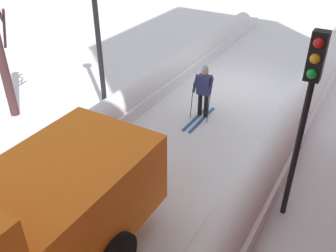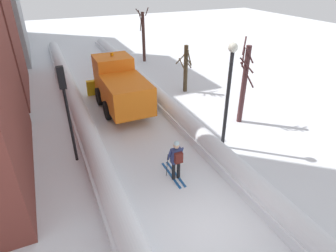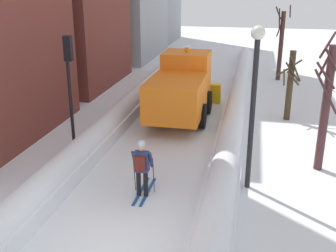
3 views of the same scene
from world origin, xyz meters
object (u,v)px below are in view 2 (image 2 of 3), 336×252
street_lamp (229,85)px  bare_tree_near (244,84)px  plow_truck (120,85)px  traffic_light_pole (65,98)px  bare_tree_far (143,36)px  skier (176,159)px  bare_tree_mid (186,68)px

street_lamp → bare_tree_near: size_ratio=1.07×
plow_truck → traffic_light_pole: (-3.39, -4.38, 1.54)m
bare_tree_far → traffic_light_pole: bearing=-121.2°
plow_truck → traffic_light_pole: 5.75m
bare_tree_near → skier: bearing=-150.5°
bare_tree_near → bare_tree_far: (-0.78, 13.51, 0.06)m
plow_truck → street_lamp: 7.23m
skier → bare_tree_near: 6.36m
traffic_light_pole → bare_tree_mid: bearing=32.6°
bare_tree_near → bare_tree_far: bare_tree_far is taller
bare_tree_mid → street_lamp: bearing=-102.8°
bare_tree_mid → bare_tree_far: (-0.07, 8.20, 0.63)m
bare_tree_mid → bare_tree_far: bare_tree_far is taller
street_lamp → bare_tree_mid: (1.63, 7.13, -1.49)m
bare_tree_near → bare_tree_mid: bare_tree_near is taller
bare_tree_far → bare_tree_near: bearing=-86.7°
skier → traffic_light_pole: bearing=138.6°
street_lamp → bare_tree_far: (1.56, 15.34, -0.86)m
bare_tree_near → bare_tree_mid: 5.39m
skier → traffic_light_pole: 5.12m
traffic_light_pole → plow_truck: bearing=52.3°
street_lamp → bare_tree_mid: street_lamp is taller
street_lamp → bare_tree_mid: size_ratio=1.55×
plow_truck → bare_tree_near: (5.56, -4.43, 0.78)m
bare_tree_far → plow_truck: bearing=-117.7°
skier → street_lamp: (3.09, 1.24, 2.17)m
traffic_light_pole → bare_tree_near: bare_tree_near is taller
skier → street_lamp: size_ratio=0.36×
street_lamp → skier: bearing=-158.1°
skier → bare_tree_near: bearing=29.5°
bare_tree_near → traffic_light_pole: bearing=179.7°
street_lamp → bare_tree_far: street_lamp is taller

